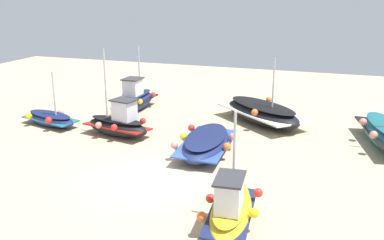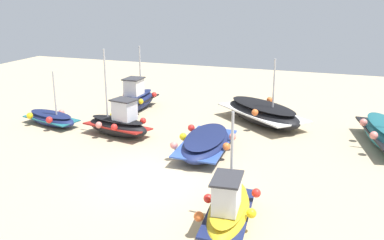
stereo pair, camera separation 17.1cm
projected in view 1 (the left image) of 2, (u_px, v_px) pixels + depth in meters
ground_plane at (153, 179)px, 15.65m from camera, size 46.60×46.60×0.00m
fishing_boat_0 at (262, 112)px, 22.00m from camera, size 5.20×4.86×3.40m
fishing_boat_1 at (50, 119)px, 21.66m from camera, size 3.36×1.93×2.78m
fishing_boat_2 at (231, 208)px, 12.42m from camera, size 1.67×3.52×3.33m
fishing_boat_3 at (118, 124)px, 20.05m from camera, size 3.43×2.02×4.00m
fishing_boat_5 at (206, 143)px, 18.02m from camera, size 2.37×4.30×0.84m
fishing_boat_6 at (135, 99)px, 24.30m from camera, size 1.68×3.60×3.55m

